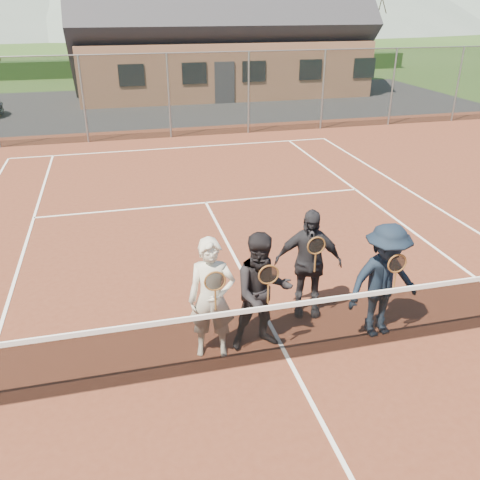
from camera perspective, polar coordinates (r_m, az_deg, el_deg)
The scene contains 12 objects.
ground at distance 25.97m, azimuth -9.54°, elevation 14.57°, with size 220.00×220.00×0.00m, color #2A4719.
court_surface at distance 7.46m, azimuth 5.44°, elevation -13.23°, with size 30.00×30.00×0.02m, color #562819.
tarmac_carpark at distance 25.96m, azimuth -18.60°, elevation 13.65°, with size 40.00×12.00×0.01m, color black.
hedge_row at distance 37.75m, azimuth -11.40°, elevation 18.50°, with size 40.00×1.20×1.10m, color black.
court_markings at distance 7.45m, azimuth 5.45°, elevation -13.14°, with size 11.03×23.83×0.01m.
tennis_net at distance 7.14m, azimuth 5.62°, elevation -9.90°, with size 11.68×0.08×1.10m.
perimeter_fence at distance 19.34m, azimuth -7.99°, elevation 15.70°, with size 30.07×0.07×3.02m.
clubhouse at distance 30.10m, azimuth -2.61°, elevation 23.92°, with size 15.60×8.20×7.70m.
player_a at distance 7.04m, azimuth -3.19°, elevation -6.61°, with size 0.73×0.56×1.80m.
player_b at distance 7.19m, azimuth 2.52°, elevation -5.89°, with size 0.88×0.69×1.80m.
player_c at distance 8.03m, azimuth 7.66°, elevation -2.58°, with size 1.14×0.72×1.80m.
player_d at distance 7.75m, azimuth 15.84°, elevation -4.46°, with size 1.23×0.80×1.80m.
Camera 1 is at (-2.08, -5.47, 4.63)m, focal length 38.00 mm.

